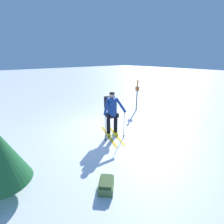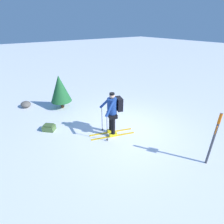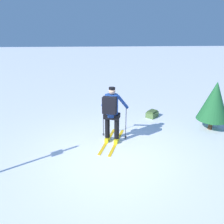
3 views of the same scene
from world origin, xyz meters
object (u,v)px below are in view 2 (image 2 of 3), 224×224
dropped_backpack (49,128)px  rock_boulder (26,104)px  pine_tree (60,89)px  skier (113,111)px  trail_marker (215,135)px

dropped_backpack → rock_boulder: size_ratio=1.00×
dropped_backpack → pine_tree: size_ratio=0.33×
skier → pine_tree: 3.55m
skier → rock_boulder: skier is taller
dropped_backpack → rock_boulder: bearing=4.8°
skier → trail_marker: (-3.00, -1.41, 0.02)m
trail_marker → pine_tree: trail_marker is taller
skier → trail_marker: size_ratio=1.02×
trail_marker → pine_tree: 6.82m
dropped_backpack → rock_boulder: (2.92, 0.25, 0.03)m
trail_marker → rock_boulder: (7.67, 3.60, -0.88)m
skier → trail_marker: trail_marker is taller
skier → trail_marker: 3.32m
rock_boulder → pine_tree: 2.10m
trail_marker → pine_tree: bearing=17.9°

